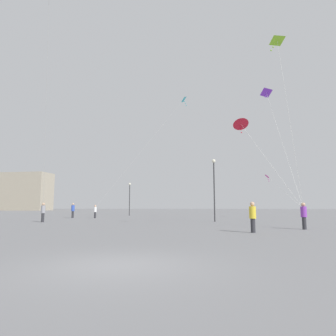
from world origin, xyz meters
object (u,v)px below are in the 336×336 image
object	(u,v)px
person_in_blue	(73,210)
kite_violet_delta	(267,95)
person_in_purple	(304,215)
person_in_yellow	(253,216)
building_left_hall	(24,192)
person_in_grey	(43,211)
kite_magenta_diamond	(268,177)
kite_cyan_delta	(180,104)
lamppost_west	(214,181)
lamppost_east	(130,194)
kite_crimson_diamond	(241,124)
kite_lime_delta	(278,47)
person_in_white	(95,211)

from	to	relation	value
person_in_blue	kite_violet_delta	bearing A→B (deg)	168.87
person_in_purple	person_in_blue	distance (m)	27.88
person_in_yellow	building_left_hall	world-z (taller)	building_left_hall
person_in_yellow	person_in_grey	bearing A→B (deg)	-104.01
person_in_yellow	person_in_blue	size ratio (longest dim) A/B	0.93
kite_magenta_diamond	kite_cyan_delta	bearing A→B (deg)	-156.70
person_in_blue	kite_cyan_delta	bearing A→B (deg)	165.82
kite_cyan_delta	lamppost_west	bearing A→B (deg)	-54.67
person_in_grey	kite_violet_delta	size ratio (longest dim) A/B	0.13
person_in_grey	lamppost_east	distance (m)	19.76
kite_crimson_diamond	person_in_yellow	bearing A→B (deg)	-94.85
person_in_purple	kite_lime_delta	xyz separation A→B (m)	(-1.43, -1.12, 10.91)
kite_violet_delta	kite_lime_delta	size ratio (longest dim) A/B	1.25
person_in_grey	person_in_white	xyz separation A→B (m)	(1.98, 9.17, -0.10)
person_in_yellow	kite_lime_delta	world-z (taller)	kite_lime_delta
kite_cyan_delta	lamppost_east	bearing A→B (deg)	124.19
kite_crimson_diamond	kite_cyan_delta	bearing A→B (deg)	116.77
person_in_blue	building_left_hall	size ratio (longest dim) A/B	0.10
kite_lime_delta	kite_cyan_delta	size ratio (longest dim) A/B	0.87
lamppost_west	person_in_white	bearing A→B (deg)	152.52
kite_lime_delta	kite_magenta_diamond	bearing A→B (deg)	78.69
person_in_grey	lamppost_west	size ratio (longest dim) A/B	0.30
person_in_blue	kite_lime_delta	size ratio (longest dim) A/B	0.17
building_left_hall	person_in_grey	bearing A→B (deg)	-58.53
person_in_white	person_in_grey	bearing A→B (deg)	167.82
person_in_grey	person_in_purple	bearing A→B (deg)	-36.21
person_in_purple	kite_lime_delta	distance (m)	11.06
kite_crimson_diamond	person_in_purple	bearing A→B (deg)	-46.26
building_left_hall	lamppost_west	bearing A→B (deg)	-49.19
person_in_yellow	building_left_hall	distance (m)	100.31
kite_lime_delta	person_in_grey	bearing A→B (deg)	157.35
person_in_blue	person_in_grey	bearing A→B (deg)	94.75
building_left_hall	lamppost_east	size ratio (longest dim) A/B	3.48
kite_crimson_diamond	person_in_grey	bearing A→B (deg)	168.31
person_in_yellow	kite_violet_delta	size ratio (longest dim) A/B	0.12
person_in_purple	lamppost_west	bearing A→B (deg)	39.92
kite_magenta_diamond	lamppost_west	xyz separation A→B (m)	(-7.55, -9.65, -1.21)
person_in_white	kite_lime_delta	world-z (taller)	kite_lime_delta
kite_violet_delta	building_left_hall	distance (m)	92.09
kite_cyan_delta	lamppost_east	distance (m)	18.03
person_in_yellow	building_left_hall	bearing A→B (deg)	-127.63
kite_violet_delta	kite_lime_delta	bearing A→B (deg)	-101.21
kite_violet_delta	building_left_hall	world-z (taller)	kite_violet_delta
person_in_yellow	lamppost_east	xyz separation A→B (m)	(-13.20, 28.93, 2.47)
kite_cyan_delta	kite_crimson_diamond	bearing A→B (deg)	-63.23
lamppost_east	lamppost_west	size ratio (longest dim) A/B	0.85
person_in_blue	lamppost_east	world-z (taller)	lamppost_east
person_in_blue	kite_cyan_delta	xyz separation A→B (m)	(13.69, -3.03, 12.36)
lamppost_east	lamppost_west	xyz separation A→B (m)	(11.92, -17.33, 0.52)
kite_lime_delta	kite_cyan_delta	distance (m)	16.61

